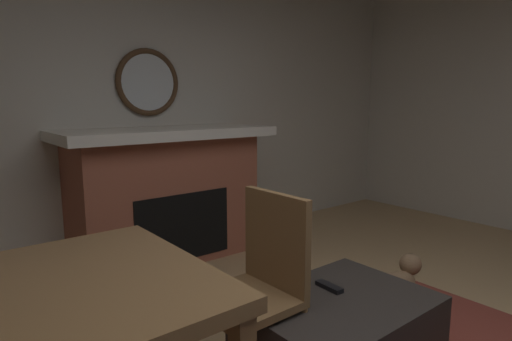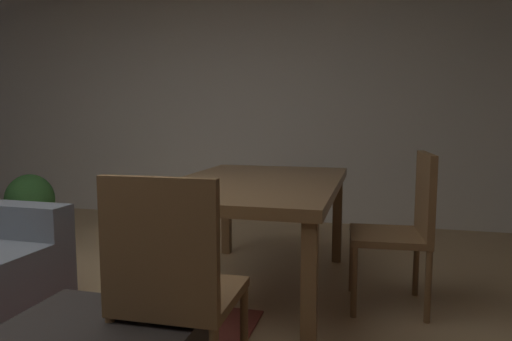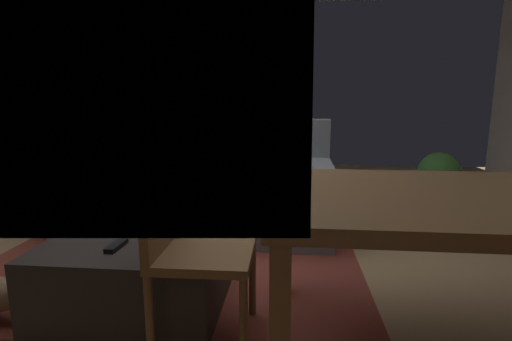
% 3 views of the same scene
% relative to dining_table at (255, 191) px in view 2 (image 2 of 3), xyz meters
% --- Properties ---
extents(wall_right_window_side, '(0.12, 6.55, 2.82)m').
position_rel_dining_table_xyz_m(wall_right_window_side, '(2.19, 0.94, 0.74)').
color(wall_right_window_side, white).
rests_on(wall_right_window_side, ground).
extents(dining_table, '(1.71, 1.04, 0.74)m').
position_rel_dining_table_xyz_m(dining_table, '(0.00, 0.00, 0.00)').
color(dining_table, brown).
rests_on(dining_table, ground).
extents(dining_chair_west, '(0.45, 0.45, 0.93)m').
position_rel_dining_table_xyz_m(dining_chair_west, '(-1.25, -0.00, -0.14)').
color(dining_chair_west, brown).
rests_on(dining_chair_west, ground).
extents(dining_chair_south, '(0.47, 0.47, 0.93)m').
position_rel_dining_table_xyz_m(dining_chair_south, '(0.01, -0.91, -0.14)').
color(dining_chair_south, brown).
rests_on(dining_chair_south, ground).
extents(potted_plant, '(0.43, 0.43, 0.61)m').
position_rel_dining_table_xyz_m(potted_plant, '(0.76, 2.37, -0.32)').
color(potted_plant, beige).
rests_on(potted_plant, ground).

